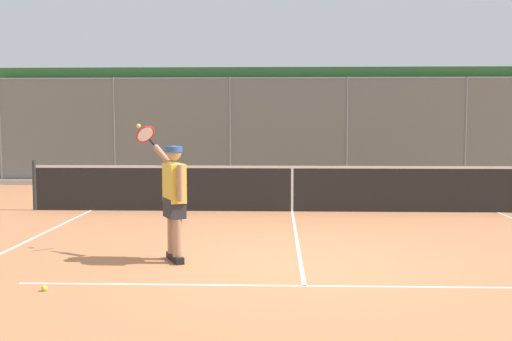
% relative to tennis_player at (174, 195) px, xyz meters
% --- Properties ---
extents(ground_plane, '(60.00, 60.00, 0.00)m').
position_rel_tennis_player_xyz_m(ground_plane, '(-1.71, 0.18, -0.91)').
color(ground_plane, '#C67A4C').
extents(court_line_markings, '(8.60, 10.64, 0.01)m').
position_rel_tennis_player_xyz_m(court_line_markings, '(-1.71, 1.51, -0.90)').
color(court_line_markings, white).
rests_on(court_line_markings, ground).
extents(fence_backdrop, '(20.25, 1.37, 3.49)m').
position_rel_tennis_player_xyz_m(fence_backdrop, '(-1.71, -10.55, 0.83)').
color(fence_backdrop, slate).
rests_on(fence_backdrop, ground).
extents(tennis_net, '(11.05, 0.09, 1.07)m').
position_rel_tennis_player_xyz_m(tennis_net, '(-1.71, -4.62, -0.41)').
color(tennis_net, '#2D2D2D').
rests_on(tennis_net, ground).
extents(tennis_player, '(0.88, 1.11, 1.86)m').
position_rel_tennis_player_xyz_m(tennis_player, '(0.00, 0.00, 0.00)').
color(tennis_player, black).
rests_on(tennis_player, ground).
extents(tennis_ball_near_baseline, '(0.07, 0.07, 0.07)m').
position_rel_tennis_player_xyz_m(tennis_ball_near_baseline, '(1.21, 1.52, -0.87)').
color(tennis_ball_near_baseline, '#C1D138').
rests_on(tennis_ball_near_baseline, ground).
extents(tennis_ball_mid_court, '(0.07, 0.07, 0.07)m').
position_rel_tennis_player_xyz_m(tennis_ball_mid_court, '(0.35, -2.41, -0.87)').
color(tennis_ball_mid_court, '#CCDB33').
rests_on(tennis_ball_mid_court, ground).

